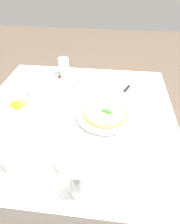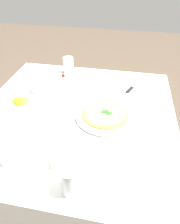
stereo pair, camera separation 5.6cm
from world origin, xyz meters
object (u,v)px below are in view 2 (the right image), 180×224
at_px(coffee_cup_right_edge, 9,156).
at_px(hot_sauce_bottle, 63,78).
at_px(coffee_cup_center_back, 59,161).
at_px(pepper_shaker, 64,82).
at_px(pizza_plate, 105,115).
at_px(dinner_knife, 133,86).
at_px(menu_card, 83,76).
at_px(pizza, 105,113).
at_px(citrus_bowl, 22,104).
at_px(water_glass_far_right, 69,66).
at_px(coffee_cup_far_left, 37,88).
at_px(water_glass_near_right, 70,182).
at_px(salt_shaker, 63,77).
at_px(napkin_folded, 133,88).

xyz_separation_m(coffee_cup_right_edge, hot_sauce_bottle, (0.66, -0.04, 0.01)).
height_order(coffee_cup_center_back, pepper_shaker, same).
xyz_separation_m(coffee_cup_center_back, coffee_cup_right_edge, (-0.02, 0.21, 0.00)).
relative_size(pizza_plate, dinner_knife, 1.71).
bearing_deg(menu_card, pizza_plate, -11.74).
xyz_separation_m(pizza, citrus_bowl, (-0.01, 0.46, 0.00)).
bearing_deg(pepper_shaker, coffee_cup_right_edge, 175.62).
xyz_separation_m(coffee_cup_center_back, water_glass_far_right, (0.79, 0.18, 0.02)).
distance_m(coffee_cup_far_left, pepper_shaker, 0.18).
height_order(water_glass_near_right, salt_shaker, water_glass_near_right).
distance_m(coffee_cup_center_back, citrus_bowl, 0.45).
bearing_deg(citrus_bowl, salt_shaker, -21.52).
relative_size(coffee_cup_center_back, dinner_knife, 0.72).
bearing_deg(pepper_shaker, dinner_knife, -86.47).
bearing_deg(hot_sauce_bottle, pizza, -133.56).
xyz_separation_m(pizza, menu_card, (0.36, 0.20, 0.01)).
xyz_separation_m(coffee_cup_far_left, citrus_bowl, (-0.17, 0.02, -0.00)).
height_order(napkin_folded, dinner_knife, dinner_knife).
relative_size(pizza_plate, water_glass_far_right, 2.84).
bearing_deg(pizza, pizza_plate, 94.51).
bearing_deg(coffee_cup_right_edge, hot_sauce_bottle, -3.33).
relative_size(coffee_cup_right_edge, menu_card, 1.83).
bearing_deg(citrus_bowl, hot_sauce_bottle, -24.78).
height_order(pizza, pepper_shaker, pepper_shaker).
relative_size(pizza, pepper_shaker, 4.38).
distance_m(pizza_plate, coffee_cup_center_back, 0.37).
bearing_deg(pepper_shaker, water_glass_far_right, 5.16).
bearing_deg(pizza, hot_sauce_bottle, 46.44).
bearing_deg(pizza, water_glass_near_right, 171.04).
relative_size(pizza_plate, salt_shaker, 5.62).
bearing_deg(water_glass_far_right, napkin_folded, -108.39).
height_order(pizza, coffee_cup_far_left, coffee_cup_far_left).
relative_size(coffee_cup_far_left, water_glass_far_right, 1.17).
bearing_deg(water_glass_far_right, hot_sauce_bottle, -177.66).
relative_size(water_glass_near_right, water_glass_far_right, 1.14).
distance_m(coffee_cup_right_edge, menu_card, 0.74).
bearing_deg(water_glass_near_right, pizza_plate, -8.94).
height_order(pizza_plate, citrus_bowl, citrus_bowl).
bearing_deg(pizza, dinner_knife, -25.03).
height_order(coffee_cup_center_back, hot_sauce_bottle, hot_sauce_bottle).
distance_m(pizza, water_glass_far_right, 0.56).
bearing_deg(napkin_folded, water_glass_near_right, -177.86).
bearing_deg(dinner_knife, water_glass_far_right, 96.50).
xyz_separation_m(water_glass_near_right, hot_sauce_bottle, (0.74, 0.25, -0.02)).
bearing_deg(salt_shaker, coffee_cup_right_edge, 177.63).
distance_m(pizza, dinner_knife, 0.33).
bearing_deg(coffee_cup_far_left, pizza_plate, -109.83).
distance_m(pizza, salt_shaker, 0.46).
bearing_deg(salt_shaker, pizza_plate, -135.23).
distance_m(napkin_folded, salt_shaker, 0.47).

